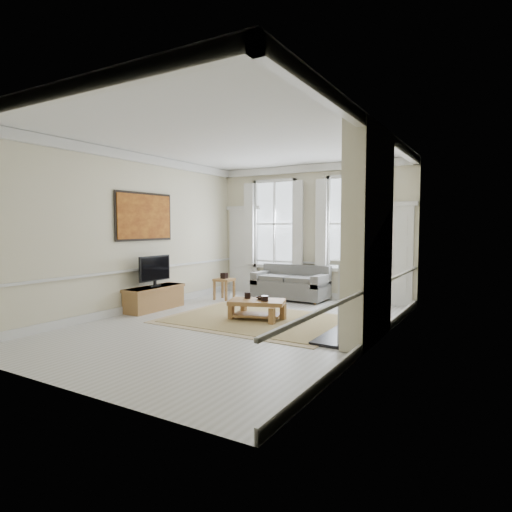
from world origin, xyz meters
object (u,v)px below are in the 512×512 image
Objects in this scene: side_table at (224,283)px; coffee_table at (257,304)px; tv_stand at (155,298)px; sofa at (291,285)px.

coffee_table is (1.91, -1.64, -0.10)m from side_table.
side_table is 1.96m from tv_stand.
sofa is at bearing 80.71° from coffee_table.
side_table is 0.37× the size of tv_stand.
tv_stand is (-0.57, -1.87, -0.16)m from side_table.
sofa is 3.42m from tv_stand.
coffee_table is 0.84× the size of tv_stand.
sofa reaches higher than tv_stand.
coffee_table is 2.50m from tv_stand.
sofa reaches higher than coffee_table.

